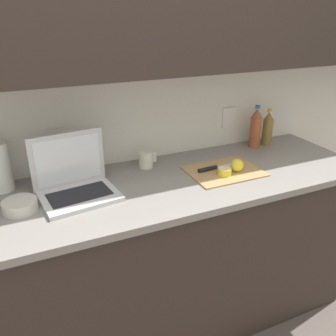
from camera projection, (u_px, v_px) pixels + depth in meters
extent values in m
plane|color=#564C47|center=(138.00, 329.00, 2.07)|extent=(12.00, 12.00, 0.00)
cube|color=white|center=(106.00, 94.00, 1.84)|extent=(5.20, 0.06, 2.60)
cube|color=white|center=(56.00, 140.00, 1.79)|extent=(0.09, 0.01, 0.12)
cube|color=white|center=(229.00, 117.00, 2.17)|extent=(0.09, 0.01, 0.12)
cube|color=#332823|center=(135.00, 268.00, 1.89)|extent=(2.45, 0.62, 0.88)
cube|color=gray|center=(131.00, 192.00, 1.70)|extent=(2.53, 0.66, 0.03)
cube|color=silver|center=(80.00, 196.00, 1.60)|extent=(0.36, 0.30, 0.02)
cube|color=black|center=(79.00, 194.00, 1.60)|extent=(0.29, 0.18, 0.00)
cube|color=silver|center=(68.00, 160.00, 1.65)|extent=(0.34, 0.05, 0.26)
cube|color=white|center=(68.00, 160.00, 1.64)|extent=(0.30, 0.04, 0.22)
cube|color=tan|center=(224.00, 171.00, 1.87)|extent=(0.38, 0.29, 0.01)
cube|color=silver|center=(227.00, 166.00, 1.91)|extent=(0.14, 0.04, 0.00)
cylinder|color=black|center=(208.00, 169.00, 1.86)|extent=(0.11, 0.03, 0.02)
cylinder|color=yellow|center=(225.00, 172.00, 1.81)|extent=(0.07, 0.07, 0.03)
cylinder|color=#F4EAA3|center=(225.00, 168.00, 1.80)|extent=(0.06, 0.06, 0.00)
sphere|color=yellow|center=(237.00, 165.00, 1.85)|extent=(0.07, 0.07, 0.07)
cylinder|color=#A34C2D|center=(255.00, 132.00, 2.17)|extent=(0.07, 0.07, 0.19)
cone|color=#A34C2D|center=(257.00, 113.00, 2.12)|extent=(0.06, 0.06, 0.06)
cylinder|color=#3366B2|center=(258.00, 107.00, 2.11)|extent=(0.03, 0.03, 0.02)
cylinder|color=olive|center=(267.00, 132.00, 2.21)|extent=(0.06, 0.06, 0.17)
cone|color=olive|center=(269.00, 116.00, 2.17)|extent=(0.06, 0.06, 0.05)
cylinder|color=gold|center=(270.00, 110.00, 2.16)|extent=(0.03, 0.03, 0.02)
cylinder|color=silver|center=(146.00, 159.00, 1.91)|extent=(0.08, 0.08, 0.09)
cube|color=silver|center=(154.00, 157.00, 1.93)|extent=(0.02, 0.01, 0.05)
cylinder|color=beige|center=(20.00, 205.00, 1.50)|extent=(0.14, 0.14, 0.05)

